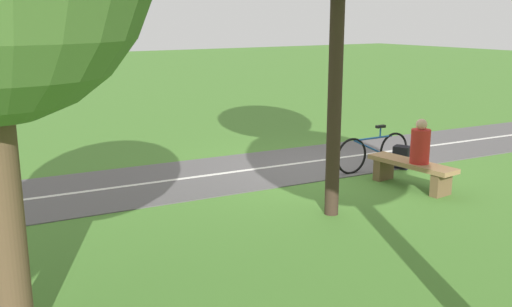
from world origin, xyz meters
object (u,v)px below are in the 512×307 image
object	(u,v)px
bench	(411,169)
person_seated	(420,144)
bicycle	(373,152)
backpack	(402,157)

from	to	relation	value
bench	person_seated	size ratio (longest dim) A/B	2.19
bench	bicycle	size ratio (longest dim) A/B	0.96
backpack	bench	bearing A→B (deg)	141.15
bench	backpack	xyz separation A→B (m)	(1.03, -0.83, -0.10)
bench	person_seated	xyz separation A→B (m)	(-0.15, -0.01, 0.48)
bench	person_seated	world-z (taller)	person_seated
bench	bicycle	world-z (taller)	bicycle
bench	bicycle	distance (m)	1.21
bench	backpack	world-z (taller)	bench
person_seated	backpack	world-z (taller)	person_seated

